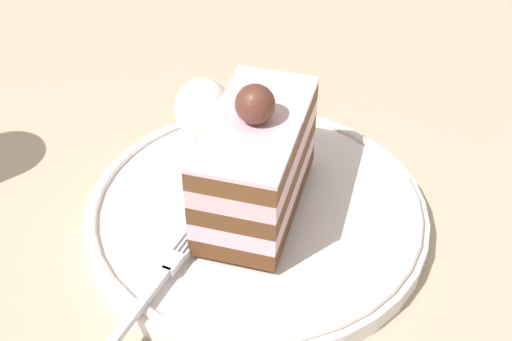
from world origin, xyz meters
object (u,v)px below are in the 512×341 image
(cake_slice, at_px, (256,161))
(whipped_cream_dollop, at_px, (203,109))
(fork, at_px, (153,289))
(dessert_plate, at_px, (256,213))

(cake_slice, height_order, whipped_cream_dollop, cake_slice)
(cake_slice, bearing_deg, whipped_cream_dollop, -110.68)
(whipped_cream_dollop, bearing_deg, fork, 33.91)
(dessert_plate, relative_size, cake_slice, 1.83)
(whipped_cream_dollop, bearing_deg, dessert_plate, 69.42)
(cake_slice, distance_m, whipped_cream_dollop, 0.09)
(cake_slice, xyz_separation_m, fork, (0.10, 0.01, -0.04))
(cake_slice, distance_m, fork, 0.11)
(dessert_plate, bearing_deg, fork, 3.58)
(dessert_plate, relative_size, whipped_cream_dollop, 4.90)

